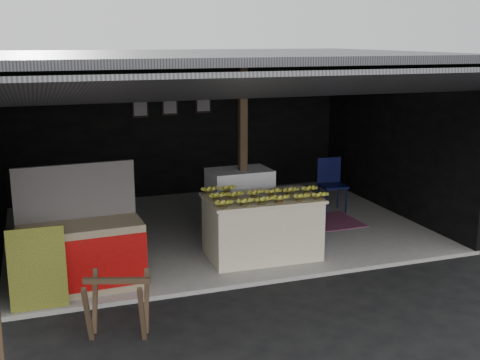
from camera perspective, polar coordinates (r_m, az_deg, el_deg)
name	(u,v)px	position (r m, az deg, el deg)	size (l,w,h in m)	color
ground	(269,284)	(8.25, 2.73, -9.87)	(80.00, 80.00, 0.00)	black
concrete_slab	(215,228)	(10.46, -2.40, -4.61)	(7.00, 5.00, 0.06)	gray
shophouse	(208,107)	(10.31, -3.02, 6.92)	(7.40, 7.29, 3.02)	black
banana_table	(262,227)	(8.95, 2.10, -4.43)	(1.69, 1.07, 0.92)	white
banana_pile	(262,191)	(8.80, 2.13, -1.04)	(1.54, 0.92, 0.18)	gold
white_crate	(240,202)	(9.88, -0.04, -2.14)	(1.02, 0.71, 1.11)	white
neighbor_stall	(82,253)	(8.08, -14.78, -6.71)	(1.59, 0.78, 1.60)	#998466
green_signboard	(37,269)	(7.65, -18.67, -7.98)	(0.67, 0.04, 1.00)	black
sawhorse	(118,300)	(6.85, -11.53, -11.12)	(0.80, 0.79, 0.71)	#473323
water_barrel	(306,228)	(9.57, 6.31, -4.54)	(0.36, 0.36, 0.53)	navy
plastic_chair	(331,180)	(11.44, 8.61, 0.03)	(0.50, 0.50, 0.99)	#0A0D38
magenta_rug	(317,223)	(10.72, 7.31, -4.05)	(1.50, 1.00, 0.01)	#7B1B54
picture_frames	(171,105)	(12.29, -6.51, 7.09)	(1.62, 0.04, 0.46)	black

